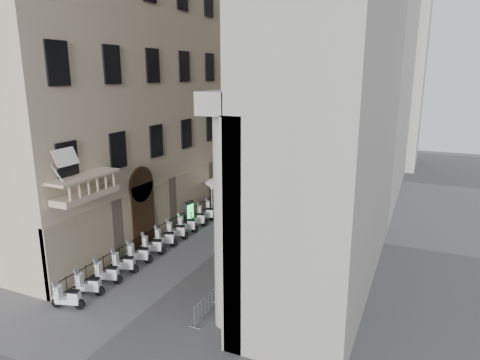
{
  "coord_description": "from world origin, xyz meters",
  "views": [
    {
      "loc": [
        12.08,
        -10.28,
        11.53
      ],
      "look_at": [
        0.74,
        15.36,
        4.5
      ],
      "focal_mm": 32.0,
      "sensor_mm": 36.0,
      "label": 1
    }
  ],
  "objects_px": {
    "scooter_0": "(69,308)",
    "street_lamp": "(249,141)",
    "pedestrian_a": "(305,179)",
    "pedestrian_b": "(293,183)",
    "info_kiosk": "(189,214)",
    "security_tent": "(238,178)"
  },
  "relations": [
    {
      "from": "security_tent",
      "to": "info_kiosk",
      "type": "height_order",
      "value": "security_tent"
    },
    {
      "from": "scooter_0",
      "to": "security_tent",
      "type": "distance_m",
      "value": 17.3
    },
    {
      "from": "security_tent",
      "to": "pedestrian_a",
      "type": "distance_m",
      "value": 11.21
    },
    {
      "from": "scooter_0",
      "to": "pedestrian_b",
      "type": "height_order",
      "value": "pedestrian_b"
    },
    {
      "from": "street_lamp",
      "to": "pedestrian_a",
      "type": "bearing_deg",
      "value": 45.79
    },
    {
      "from": "pedestrian_a",
      "to": "pedestrian_b",
      "type": "distance_m",
      "value": 1.82
    },
    {
      "from": "scooter_0",
      "to": "security_tent",
      "type": "relative_size",
      "value": 0.33
    },
    {
      "from": "pedestrian_b",
      "to": "scooter_0",
      "type": "bearing_deg",
      "value": 89.75
    },
    {
      "from": "pedestrian_b",
      "to": "pedestrian_a",
      "type": "bearing_deg",
      "value": -104.44
    },
    {
      "from": "info_kiosk",
      "to": "pedestrian_b",
      "type": "xyz_separation_m",
      "value": [
        4.39,
        13.02,
        -0.16
      ]
    },
    {
      "from": "scooter_0",
      "to": "pedestrian_b",
      "type": "relative_size",
      "value": 0.9
    },
    {
      "from": "street_lamp",
      "to": "pedestrian_b",
      "type": "distance_m",
      "value": 6.21
    },
    {
      "from": "scooter_0",
      "to": "street_lamp",
      "type": "xyz_separation_m",
      "value": [
        -0.22,
        23.96,
        5.11
      ]
    },
    {
      "from": "pedestrian_a",
      "to": "pedestrian_b",
      "type": "relative_size",
      "value": 1.1
    },
    {
      "from": "scooter_0",
      "to": "street_lamp",
      "type": "distance_m",
      "value": 24.5
    },
    {
      "from": "street_lamp",
      "to": "pedestrian_b",
      "type": "height_order",
      "value": "street_lamp"
    },
    {
      "from": "security_tent",
      "to": "pedestrian_b",
      "type": "distance_m",
      "value": 9.48
    },
    {
      "from": "street_lamp",
      "to": "info_kiosk",
      "type": "height_order",
      "value": "street_lamp"
    },
    {
      "from": "security_tent",
      "to": "street_lamp",
      "type": "distance_m",
      "value": 7.57
    },
    {
      "from": "security_tent",
      "to": "pedestrian_a",
      "type": "xyz_separation_m",
      "value": [
        2.76,
        10.64,
        -2.19
      ]
    },
    {
      "from": "scooter_0",
      "to": "pedestrian_b",
      "type": "distance_m",
      "value": 26.19
    },
    {
      "from": "pedestrian_a",
      "to": "pedestrian_b",
      "type": "bearing_deg",
      "value": 64.51
    }
  ]
}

